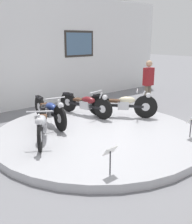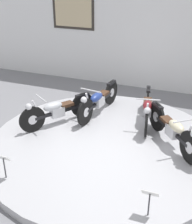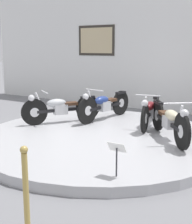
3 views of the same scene
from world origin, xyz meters
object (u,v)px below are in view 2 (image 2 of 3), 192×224
Objects in this scene: motorcycle_blue at (98,100)px; motorcycle_cream at (173,129)px; info_placard_front_left at (4,161)px; motorcycle_silver at (57,110)px; motorcycle_maroon at (147,108)px; info_placard_front_centre at (150,197)px.

motorcycle_cream is (1.97, -0.84, 0.01)m from motorcycle_blue.
motorcycle_cream is 3.42m from info_placard_front_left.
info_placard_front_left is (0.04, -2.15, -0.01)m from motorcycle_silver.
motorcycle_maroon is 3.79× the size of info_placard_front_centre.
info_placard_front_left is (-2.66, -2.15, -0.03)m from motorcycle_cream.
motorcycle_silver is at bearing 141.05° from info_placard_front_centre.
motorcycle_maroon reaches higher than info_placard_front_centre.
motorcycle_silver is 3.25× the size of info_placard_front_left.
motorcycle_silver is at bearing -179.91° from motorcycle_cream.
motorcycle_blue is at bearing 156.87° from motorcycle_cream.
motorcycle_blue is 2.14m from motorcycle_cream.
motorcycle_cream reaches higher than motorcycle_maroon.
motorcycle_blue is (0.73, 0.85, 0.01)m from motorcycle_silver.
motorcycle_silver is 3.42m from info_placard_front_centre.
motorcycle_blue reaches higher than info_placard_front_left.
motorcycle_cream is at bearing 88.91° from info_placard_front_centre.
motorcycle_cream is 3.15× the size of info_placard_front_centre.
info_placard_front_centre is (-0.04, -2.15, -0.03)m from motorcycle_cream.
motorcycle_blue is 3.07m from info_placard_front_left.
info_placard_front_left is 1.00× the size of info_placard_front_centre.
info_placard_front_centre is (2.62, 0.00, 0.00)m from info_placard_front_left.
motorcycle_maroon is 1.11m from motorcycle_cream.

